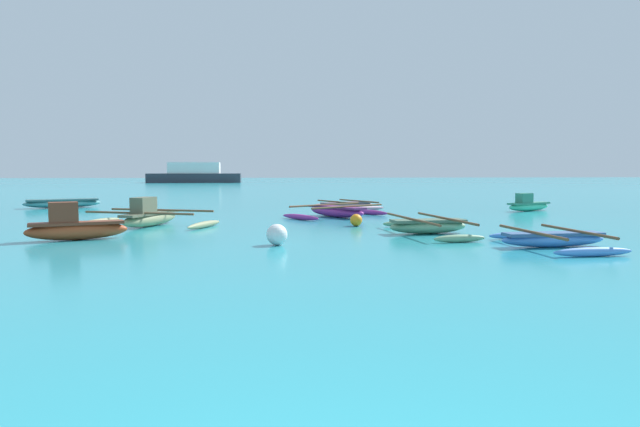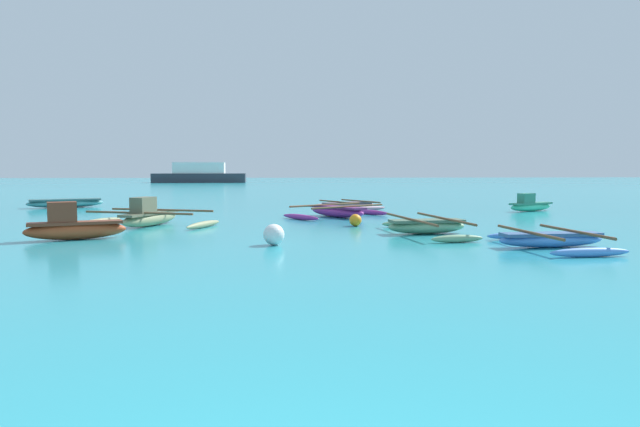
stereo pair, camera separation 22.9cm
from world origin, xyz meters
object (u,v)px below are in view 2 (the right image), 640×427
object	(u,v)px
mooring_buoy_0	(355,220)
mooring_buoy_1	(274,235)
moored_boat_6	(65,203)
moored_boat_7	(73,226)
moored_boat_3	(349,205)
moored_boat_2	(337,211)
moored_boat_0	(530,205)
moored_boat_5	(149,217)
moored_boat_4	(551,239)
distant_ferry	(199,174)
moored_boat_1	(427,226)

from	to	relation	value
mooring_buoy_0	mooring_buoy_1	xyz separation A→B (m)	(-2.62, -4.42, 0.06)
moored_boat_6	moored_boat_7	size ratio (longest dim) A/B	1.37
moored_boat_3	moored_boat_6	world-z (taller)	moored_boat_6
moored_boat_2	mooring_buoy_1	size ratio (longest dim) A/B	8.32
moored_boat_0	moored_boat_5	distance (m)	16.15
moored_boat_4	distant_ferry	xyz separation A→B (m)	(-17.00, 65.83, 0.93)
moored_boat_0	moored_boat_2	world-z (taller)	moored_boat_0
mooring_buoy_0	moored_boat_4	bearing A→B (deg)	-53.39
mooring_buoy_1	moored_boat_6	bearing A→B (deg)	125.07
moored_boat_6	moored_boat_0	bearing A→B (deg)	-33.84
mooring_buoy_0	distant_ferry	xyz separation A→B (m)	(-13.06, 60.53, 0.92)
moored_boat_4	moored_boat_5	world-z (taller)	moored_boat_5
moored_boat_3	moored_boat_7	bearing A→B (deg)	-155.90
moored_boat_6	distant_ferry	bearing A→B (deg)	67.23
moored_boat_3	moored_boat_7	world-z (taller)	moored_boat_7
mooring_buoy_0	distant_ferry	world-z (taller)	distant_ferry
moored_boat_1	moored_boat_2	xyz separation A→B (m)	(-1.96, 5.86, -0.00)
moored_boat_2	mooring_buoy_1	distance (m)	8.33
moored_boat_7	moored_boat_0	bearing A→B (deg)	7.37
moored_boat_1	moored_boat_2	bearing A→B (deg)	101.49
moored_boat_2	moored_boat_7	size ratio (longest dim) A/B	1.70
moored_boat_0	moored_boat_2	bearing A→B (deg)	168.64
moored_boat_1	moored_boat_4	distance (m)	3.72
moored_boat_0	moored_boat_5	world-z (taller)	moored_boat_5
moored_boat_5	moored_boat_7	size ratio (longest dim) A/B	1.79
moored_boat_1	distant_ferry	size ratio (longest dim) A/B	0.35
moored_boat_0	moored_boat_3	distance (m)	8.05
moored_boat_2	moored_boat_4	xyz separation A→B (m)	(4.16, -8.86, -0.04)
moored_boat_6	moored_boat_7	xyz separation A→B (m)	(4.80, -12.85, 0.12)
moored_boat_3	mooring_buoy_1	xyz separation A→B (m)	(-3.43, -12.58, 0.09)
moored_boat_1	mooring_buoy_1	xyz separation A→B (m)	(-4.36, -2.12, 0.04)
moored_boat_4	moored_boat_1	bearing A→B (deg)	122.55
moored_boat_3	distant_ferry	distance (m)	54.19
moored_boat_2	moored_boat_0	bearing A→B (deg)	69.18
moored_boat_3	moored_boat_0	bearing A→B (deg)	-44.02
moored_boat_5	distant_ferry	distance (m)	60.33
moored_boat_0	moored_boat_7	size ratio (longest dim) A/B	0.97
moored_boat_1	moored_boat_6	bearing A→B (deg)	132.72
moored_boat_1	mooring_buoy_1	distance (m)	4.85
moored_boat_2	moored_boat_1	bearing A→B (deg)	-17.37
moored_boat_4	mooring_buoy_0	xyz separation A→B (m)	(-3.94, 5.30, 0.01)
moored_boat_1	moored_boat_6	xyz separation A→B (m)	(-14.42, 12.21, 0.01)
moored_boat_3	moored_boat_4	distance (m)	13.82
moored_boat_3	moored_boat_4	size ratio (longest dim) A/B	1.12
moored_boat_0	mooring_buoy_0	bearing A→B (deg)	-171.73
moored_boat_4	distant_ferry	world-z (taller)	distant_ferry
moored_boat_7	moored_boat_3	bearing A→B (deg)	30.97
moored_boat_2	moored_boat_4	size ratio (longest dim) A/B	1.28
moored_boat_4	moored_boat_5	size ratio (longest dim) A/B	0.74
moored_boat_4	moored_boat_7	world-z (taller)	moored_boat_7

